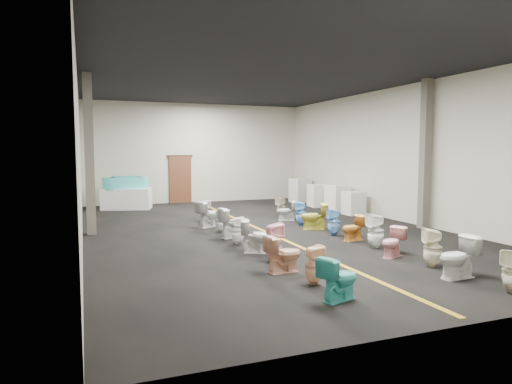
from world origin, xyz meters
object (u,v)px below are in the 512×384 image
at_px(toilet_right_4, 376,231).
at_px(toilet_right_9, 287,211).
at_px(toilet_left_2, 284,254).
at_px(toilet_left_9, 205,211).
at_px(bathtub, 126,183).
at_px(toilet_right_7, 314,216).
at_px(appliance_crate_a, 354,203).
at_px(toilet_left_0, 339,278).
at_px(toilet_left_1, 314,265).
at_px(toilet_right_5, 353,228).
at_px(appliance_crate_d, 300,190).
at_px(display_table, 127,199).
at_px(toilet_left_6, 234,223).
at_px(appliance_crate_b, 338,198).
at_px(toilet_left_3, 273,242).
at_px(toilet_left_5, 237,230).
at_px(appliance_crate_c, 319,196).
at_px(toilet_right_8, 301,213).
at_px(toilet_right_10, 281,207).
at_px(toilet_left_4, 257,236).
at_px(toilet_left_8, 209,214).
at_px(toilet_right_3, 393,242).
at_px(toilet_right_1, 458,257).
at_px(toilet_left_7, 220,221).
at_px(toilet_right_6, 334,222).
at_px(toilet_right_2, 433,248).

height_order(toilet_right_4, toilet_right_9, toilet_right_4).
relative_size(toilet_left_2, toilet_left_9, 0.99).
height_order(bathtub, toilet_right_7, bathtub).
bearing_deg(appliance_crate_a, toilet_left_0, -124.23).
bearing_deg(toilet_left_1, toilet_right_5, -43.86).
xyz_separation_m(appliance_crate_d, toilet_right_7, (-2.88, -6.75, -0.15)).
relative_size(bathtub, toilet_left_0, 2.61).
distance_m(display_table, toilet_left_6, 7.72).
xyz_separation_m(toilet_left_1, toilet_right_9, (2.66, 6.91, -0.02)).
relative_size(appliance_crate_b, toilet_left_9, 1.39).
bearing_deg(toilet_left_6, toilet_left_3, 172.90).
height_order(display_table, toilet_left_3, display_table).
relative_size(toilet_left_5, toilet_right_7, 0.88).
distance_m(appliance_crate_c, toilet_right_8, 4.99).
bearing_deg(toilet_left_1, toilet_right_10, -21.76).
height_order(toilet_left_1, toilet_right_5, toilet_left_1).
height_order(toilet_left_3, toilet_right_10, toilet_left_3).
height_order(toilet_left_4, toilet_right_7, toilet_right_7).
relative_size(appliance_crate_d, toilet_right_8, 1.42).
bearing_deg(toilet_right_8, toilet_left_6, -42.52).
distance_m(toilet_left_8, toilet_right_3, 6.04).
distance_m(toilet_left_9, toilet_right_9, 2.75).
xyz_separation_m(toilet_left_4, toilet_right_8, (2.71, 3.17, -0.01)).
distance_m(toilet_right_1, toilet_right_4, 2.75).
bearing_deg(appliance_crate_a, toilet_left_3, -135.12).
distance_m(appliance_crate_b, toilet_left_7, 6.35).
height_order(appliance_crate_c, toilet_right_4, appliance_crate_c).
height_order(toilet_right_7, toilet_right_9, toilet_right_7).
height_order(toilet_left_2, toilet_right_1, toilet_right_1).
relative_size(appliance_crate_c, toilet_right_10, 1.34).
height_order(appliance_crate_a, appliance_crate_b, appliance_crate_b).
distance_m(toilet_left_0, toilet_left_6, 5.55).
distance_m(toilet_right_3, toilet_right_5, 1.92).
xyz_separation_m(appliance_crate_d, toilet_right_1, (-2.91, -12.40, -0.15)).
distance_m(appliance_crate_b, toilet_left_9, 5.69).
distance_m(appliance_crate_d, toilet_right_1, 12.74).
height_order(toilet_left_0, toilet_right_6, toilet_right_6).
bearing_deg(toilet_right_1, display_table, -162.43).
xyz_separation_m(appliance_crate_d, toilet_right_5, (-2.74, -8.65, -0.21)).
relative_size(toilet_left_9, toilet_right_10, 1.05).
xyz_separation_m(toilet_left_5, toilet_right_10, (2.97, 3.95, 0.00)).
xyz_separation_m(toilet_left_5, toilet_right_2, (2.97, -3.59, 0.05)).
relative_size(toilet_left_1, toilet_left_5, 1.00).
height_order(toilet_left_1, toilet_right_2, toilet_right_2).
bearing_deg(toilet_left_0, toilet_right_9, -36.42).
relative_size(appliance_crate_d, toilet_right_1, 1.38).
height_order(bathtub, toilet_left_3, bathtub).
relative_size(appliance_crate_a, toilet_right_9, 1.27).
relative_size(toilet_left_8, toilet_right_7, 1.02).
bearing_deg(toilet_right_1, toilet_left_8, -161.90).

